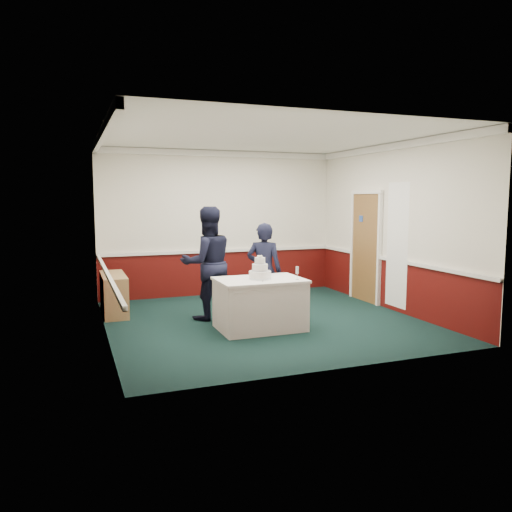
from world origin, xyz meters
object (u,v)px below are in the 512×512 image
object	(u,v)px
cake_knife	(263,281)
wedding_cake	(260,272)
champagne_flute	(297,271)
person_woman	(264,271)
cake_table	(260,304)
person_man	(208,263)
sideboard	(114,294)

from	to	relation	value
cake_knife	wedding_cake	bearing A→B (deg)	104.55
champagne_flute	person_woman	bearing A→B (deg)	101.01
cake_knife	person_woman	xyz separation A→B (m)	(0.35, 0.84, 0.02)
cake_knife	champagne_flute	size ratio (longest dim) A/B	1.07
cake_table	cake_knife	xyz separation A→B (m)	(-0.03, -0.20, 0.39)
wedding_cake	person_woman	xyz separation A→B (m)	(0.32, 0.64, -0.09)
champagne_flute	person_man	xyz separation A→B (m)	(-1.08, 1.21, 0.02)
champagne_flute	sideboard	bearing A→B (deg)	139.81
cake_table	person_man	distance (m)	1.22
cake_table	sideboard	bearing A→B (deg)	137.55
wedding_cake	champagne_flute	xyz separation A→B (m)	(0.50, -0.28, 0.03)
sideboard	cake_knife	distance (m)	2.90
wedding_cake	cake_table	bearing A→B (deg)	-90.00
wedding_cake	person_man	size ratio (longest dim) A/B	0.19
wedding_cake	person_woman	bearing A→B (deg)	63.30
wedding_cake	cake_knife	world-z (taller)	wedding_cake
sideboard	wedding_cake	world-z (taller)	wedding_cake
champagne_flute	person_man	size ratio (longest dim) A/B	0.11
cake_table	wedding_cake	bearing A→B (deg)	90.00
wedding_cake	champagne_flute	size ratio (longest dim) A/B	1.78
cake_knife	champagne_flute	xyz separation A→B (m)	(0.53, -0.08, 0.14)
sideboard	champagne_flute	distance (m)	3.36
cake_knife	person_man	bearing A→B (deg)	138.99
wedding_cake	person_woman	size ratio (longest dim) A/B	0.22
person_woman	person_man	bearing A→B (deg)	13.73
champagne_flute	person_woman	world-z (taller)	person_woman
sideboard	champagne_flute	world-z (taller)	champagne_flute
cake_knife	person_man	world-z (taller)	person_man
cake_table	champagne_flute	world-z (taller)	champagne_flute
person_man	person_woman	bearing A→B (deg)	158.63
sideboard	wedding_cake	xyz separation A→B (m)	(2.03, -1.86, 0.55)
cake_table	cake_knife	world-z (taller)	cake_knife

